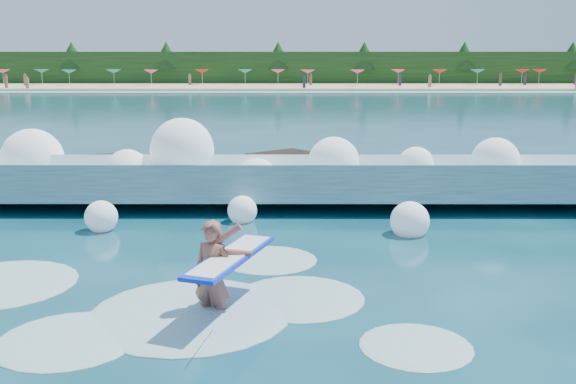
% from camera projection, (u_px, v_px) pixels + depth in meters
% --- Properties ---
extents(ground, '(200.00, 200.00, 0.00)m').
position_uv_depth(ground, '(200.00, 284.00, 10.99)').
color(ground, '#083442').
rests_on(ground, ground).
extents(beach, '(140.00, 20.00, 0.40)m').
position_uv_depth(beach, '(278.00, 87.00, 87.35)').
color(beach, tan).
rests_on(beach, ground).
extents(wet_band, '(140.00, 5.00, 0.08)m').
position_uv_depth(wet_band, '(276.00, 92.00, 76.61)').
color(wet_band, silver).
rests_on(wet_band, ground).
extents(treeline, '(140.00, 4.00, 5.00)m').
position_uv_depth(treeline, '(279.00, 69.00, 96.68)').
color(treeline, black).
rests_on(treeline, ground).
extents(breaking_wave, '(18.87, 2.90, 1.63)m').
position_uv_depth(breaking_wave, '(232.00, 183.00, 17.07)').
color(breaking_wave, teal).
rests_on(breaking_wave, ground).
extents(rock_cluster, '(8.19, 3.19, 1.29)m').
position_uv_depth(rock_cluster, '(178.00, 179.00, 18.41)').
color(rock_cluster, black).
rests_on(rock_cluster, ground).
extents(surfer_with_board, '(1.28, 2.90, 1.72)m').
position_uv_depth(surfer_with_board, '(217.00, 272.00, 9.65)').
color(surfer_with_board, '#924F44').
rests_on(surfer_with_board, ground).
extents(wave_spray, '(15.25, 4.89, 2.41)m').
position_uv_depth(wave_spray, '(202.00, 164.00, 16.88)').
color(wave_spray, white).
rests_on(wave_spray, ground).
extents(surf_foam, '(8.76, 5.52, 0.16)m').
position_uv_depth(surf_foam, '(161.00, 302.00, 10.17)').
color(surf_foam, silver).
rests_on(surf_foam, ground).
extents(beach_umbrellas, '(111.97, 6.50, 0.50)m').
position_uv_depth(beach_umbrellas, '(277.00, 71.00, 88.84)').
color(beach_umbrellas, '#D43E6E').
rests_on(beach_umbrellas, ground).
extents(beachgoers, '(97.80, 11.79, 1.92)m').
position_uv_depth(beachgoers, '(379.00, 80.00, 84.92)').
color(beachgoers, '#3F332D').
rests_on(beachgoers, ground).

